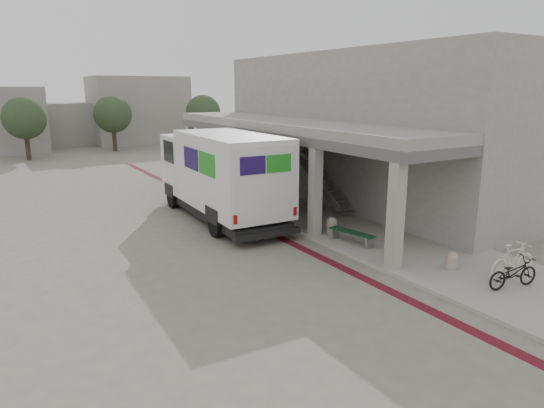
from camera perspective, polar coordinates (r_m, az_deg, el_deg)
ground at (r=16.55m, az=0.09°, el=-5.52°), size 120.00×120.00×0.00m
bike_lane_stripe at (r=18.67m, az=-0.46°, el=-3.28°), size 0.35×40.00×0.01m
sidewalk at (r=18.82m, az=10.59°, el=-3.21°), size 4.40×28.00×0.12m
transit_building at (r=23.39m, az=8.84°, el=8.44°), size 7.60×17.00×7.00m
distant_backdrop at (r=49.63m, az=-25.29°, el=9.11°), size 28.00×10.00×6.50m
tree_left at (r=41.56m, az=-27.11°, el=8.98°), size 3.20×3.20×4.80m
tree_mid at (r=44.60m, az=-18.24°, el=9.98°), size 3.20×3.20×4.80m
tree_right at (r=46.15m, az=-8.09°, el=10.61°), size 3.20×3.20×4.80m
fedex_truck at (r=20.24m, az=-6.08°, el=3.60°), size 2.98×8.65×3.65m
bench at (r=17.09m, az=9.38°, el=-3.61°), size 0.73×1.83×0.42m
bollard_near at (r=15.49m, az=20.43°, el=-6.25°), size 0.36×0.36×0.54m
bollard_far at (r=18.18m, az=7.05°, el=-2.46°), size 0.41×0.41×0.62m
utility_cabinet at (r=21.51m, az=5.06°, el=0.52°), size 0.54×0.64×0.93m
bicycle_black at (r=14.69m, az=26.50°, el=-7.26°), size 1.69×0.85×0.85m
bicycle_cream at (r=15.36m, az=26.47°, el=-6.00°), size 1.76×0.62×1.04m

